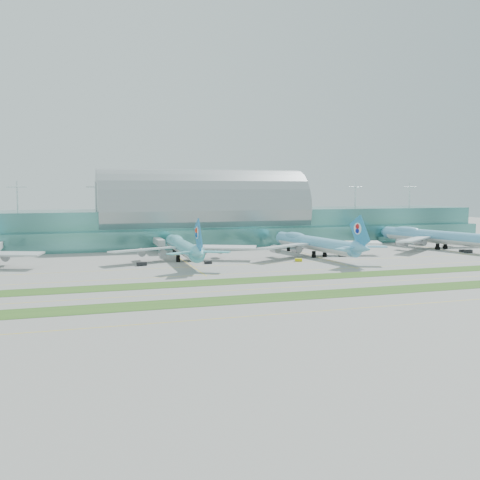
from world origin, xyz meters
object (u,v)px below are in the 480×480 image
object	(u,v)px
airliner_c	(314,242)
airliner_d	(434,236)
airliner_b	(183,246)
terminal	(203,219)

from	to	relation	value
airliner_c	airliner_d	distance (m)	76.06
airliner_c	airliner_d	size ratio (longest dim) A/B	0.97
airliner_b	airliner_d	world-z (taller)	airliner_d
airliner_b	terminal	bearing A→B (deg)	70.35
airliner_b	airliner_d	distance (m)	138.25
airliner_b	airliner_d	bearing A→B (deg)	3.39
airliner_c	airliner_d	bearing A→B (deg)	-0.43
airliner_c	airliner_d	xyz separation A→B (m)	(75.34, 10.46, 0.31)
airliner_b	airliner_c	distance (m)	62.85
terminal	airliner_b	bearing A→B (deg)	-110.21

